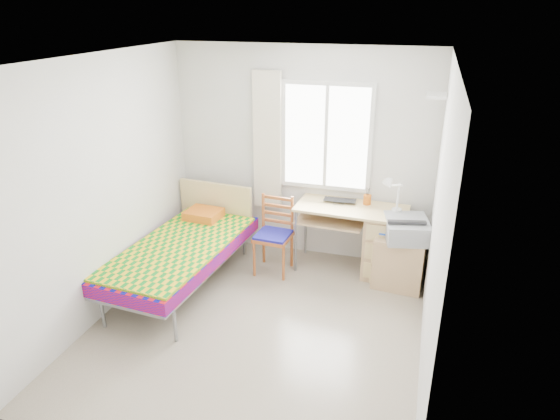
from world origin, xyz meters
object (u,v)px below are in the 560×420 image
object	(u,v)px
desk	(379,239)
printer	(407,228)
bed	(184,249)
cabinet	(400,260)
chair	(275,230)

from	to	relation	value
desk	printer	bearing A→B (deg)	-34.22
desk	printer	distance (m)	0.47
bed	printer	distance (m)	2.51
printer	bed	bearing A→B (deg)	-176.94
desk	cabinet	bearing A→B (deg)	-34.19
cabinet	printer	bearing A→B (deg)	-31.62
desk	chair	world-z (taller)	chair
desk	cabinet	distance (m)	0.35
cabinet	printer	world-z (taller)	printer
bed	chair	size ratio (longest dim) A/B	2.34
bed	cabinet	bearing A→B (deg)	21.07
desk	chair	xyz separation A→B (m)	(-1.20, -0.28, 0.08)
bed	cabinet	size ratio (longest dim) A/B	3.61
bed	desk	bearing A→B (deg)	27.66
cabinet	printer	xyz separation A→B (m)	(0.04, -0.03, 0.42)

